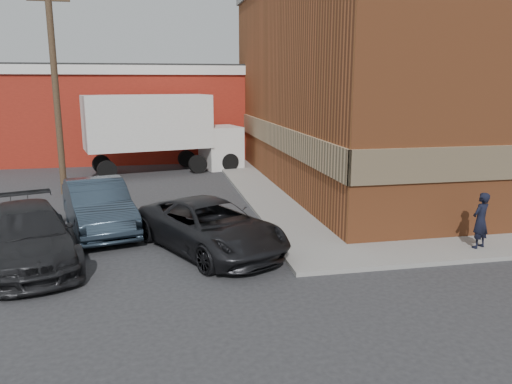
{
  "coord_description": "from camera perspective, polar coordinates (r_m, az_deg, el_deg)",
  "views": [
    {
      "loc": [
        -3.69,
        -12.62,
        4.57
      ],
      "look_at": [
        -0.74,
        1.87,
        1.32
      ],
      "focal_mm": 35.0,
      "sensor_mm": 36.0,
      "label": 1
    }
  ],
  "objects": [
    {
      "name": "utility_pole",
      "position": [
        21.95,
        -22.01,
        11.98
      ],
      "size": [
        2.0,
        0.26,
        9.0
      ],
      "color": "brown",
      "rests_on": "ground"
    },
    {
      "name": "ground",
      "position": [
        13.92,
        4.55,
        -6.82
      ],
      "size": [
        90.0,
        90.0,
        0.0
      ],
      "primitive_type": "plane",
      "color": "#28282B",
      "rests_on": "ground"
    },
    {
      "name": "sedan",
      "position": [
        16.34,
        -17.61,
        -1.53
      ],
      "size": [
        2.86,
        5.13,
        1.6
      ],
      "primitive_type": "imported",
      "rotation": [
        0.0,
        0.0,
        0.25
      ],
      "color": "#2B3A48",
      "rests_on": "ground"
    },
    {
      "name": "sidewalk_west",
      "position": [
        22.49,
        -0.28,
        0.83
      ],
      "size": [
        1.8,
        18.0,
        0.12
      ],
      "primitive_type": "cube",
      "color": "gray",
      "rests_on": "ground"
    },
    {
      "name": "suv_a",
      "position": [
        13.79,
        -5.26,
        -3.94
      ],
      "size": [
        4.35,
        5.57,
        1.41
      ],
      "primitive_type": "imported",
      "rotation": [
        0.0,
        0.0,
        0.46
      ],
      "color": "black",
      "rests_on": "ground"
    },
    {
      "name": "brick_building",
      "position": [
        24.81,
        18.32,
        12.05
      ],
      "size": [
        14.25,
        18.25,
        9.36
      ],
      "color": "#994D27",
      "rests_on": "ground"
    },
    {
      "name": "warehouse",
      "position": [
        32.75,
        -15.73,
        8.87
      ],
      "size": [
        16.3,
        8.3,
        5.6
      ],
      "color": "maroon",
      "rests_on": "ground"
    },
    {
      "name": "box_truck",
      "position": [
        26.22,
        -10.57,
        7.19
      ],
      "size": [
        8.35,
        4.05,
        3.96
      ],
      "rotation": [
        0.0,
        0.0,
        0.22
      ],
      "color": "white",
      "rests_on": "ground"
    },
    {
      "name": "suv_b",
      "position": [
        14.05,
        -24.57,
        -4.58
      ],
      "size": [
        3.51,
        5.49,
        1.48
      ],
      "primitive_type": "imported",
      "rotation": [
        0.0,
        0.0,
        0.31
      ],
      "color": "black",
      "rests_on": "ground"
    },
    {
      "name": "man",
      "position": [
        14.93,
        24.28,
        -2.97
      ],
      "size": [
        0.67,
        0.57,
        1.55
      ],
      "primitive_type": "imported",
      "rotation": [
        0.0,
        0.0,
        3.55
      ],
      "color": "black",
      "rests_on": "sidewalk_south"
    }
  ]
}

